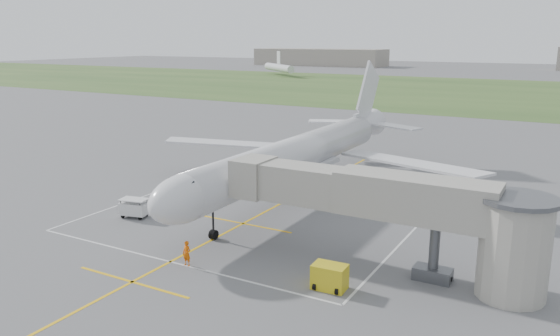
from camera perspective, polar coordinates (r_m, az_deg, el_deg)
The scene contains 11 objects.
ground at distance 58.09m, azimuth 1.53°, elevation -2.99°, with size 700.00×700.00×0.00m, color #5E5E61.
grass_strip at distance 181.92m, azimuth 21.22°, elevation 7.35°, with size 700.00×120.00×0.02m, color #345324.
apron_markings at distance 53.24m, azimuth -1.41°, elevation -4.52°, with size 28.20×60.00×0.01m.
airliner at distance 57.66m, azimuth 1.90°, elevation 1.39°, with size 38.93×46.75×13.52m.
jet_bridge at distance 39.03m, azimuth 12.80°, elevation -4.31°, with size 23.40×5.00×7.20m.
gpu_unit at distance 37.34m, azimuth 5.20°, elevation -11.27°, with size 2.34×1.71×1.70m.
baggage_cart at distance 53.02m, azimuth -14.99°, elevation -4.04°, with size 2.81×2.03×1.78m.
ramp_worker_nose at distance 41.23m, azimuth -9.72°, elevation -8.80°, with size 0.69×0.45×1.90m, color #E25907.
ramp_worker_wing at distance 63.27m, azimuth -6.86°, elevation -0.90°, with size 0.84×0.65×1.72m, color #EE4807.
distant_hangars at distance 317.50m, azimuth 22.12°, elevation 10.43°, with size 345.00×49.00×12.00m.
distant_aircraft at distance 231.15m, azimuth 21.83°, elevation 9.30°, with size 209.23×47.04×8.85m.
Camera 1 is at (25.98, -49.30, 16.40)m, focal length 35.00 mm.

